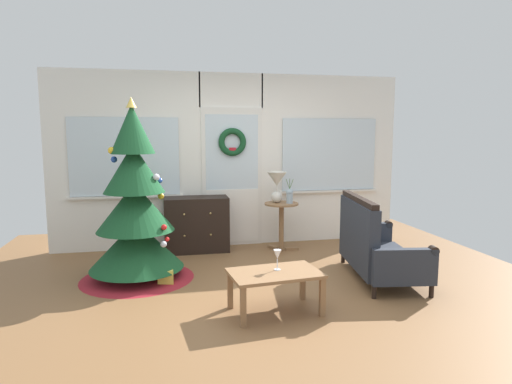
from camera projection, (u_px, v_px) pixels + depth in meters
name	position (u px, v px, depth m)	size (l,w,h in m)	color
ground_plane	(262.00, 292.00, 4.67)	(6.76, 6.76, 0.00)	brown
back_wall_with_door	(232.00, 160.00, 6.52)	(5.20, 0.19, 2.55)	white
christmas_tree	(135.00, 216.00, 5.00)	(1.30, 1.30, 2.08)	#4C331E
dresser_cabinet	(197.00, 224.00, 6.24)	(0.90, 0.45, 0.78)	black
settee_sofa	(374.00, 247.00, 5.06)	(0.89, 1.46, 0.96)	black
side_table	(281.00, 217.00, 6.23)	(0.50, 0.48, 0.70)	#8E6642
table_lamp	(277.00, 183.00, 6.19)	(0.28, 0.28, 0.44)	silver
flower_vase	(290.00, 195.00, 6.15)	(0.11, 0.10, 0.35)	#99ADBC
coffee_table	(275.00, 278.00, 4.10)	(0.89, 0.61, 0.39)	#8E6642
wine_glass	(277.00, 255.00, 4.13)	(0.08, 0.08, 0.20)	silver
gift_box	(165.00, 277.00, 4.88)	(0.17, 0.15, 0.17)	#D8C64C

